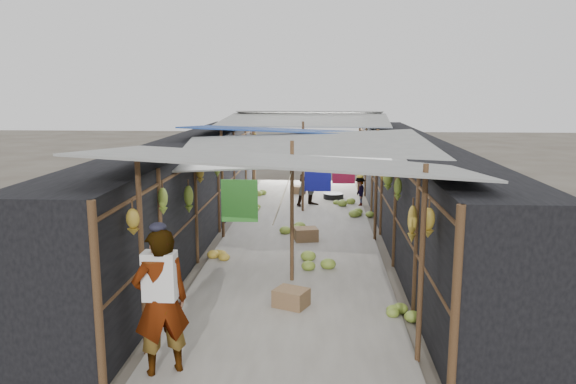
% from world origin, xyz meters
% --- Properties ---
extents(ground, '(80.00, 80.00, 0.00)m').
position_xyz_m(ground, '(0.00, 0.00, 0.00)').
color(ground, '#6B6356').
rests_on(ground, ground).
extents(aisle_slab, '(3.60, 16.00, 0.02)m').
position_xyz_m(aisle_slab, '(0.00, 6.50, 0.01)').
color(aisle_slab, '#9E998E').
rests_on(aisle_slab, ground).
extents(stall_left, '(1.40, 15.00, 2.30)m').
position_xyz_m(stall_left, '(-2.70, 6.50, 1.15)').
color(stall_left, black).
rests_on(stall_left, ground).
extents(stall_right, '(1.40, 15.00, 2.30)m').
position_xyz_m(stall_right, '(2.70, 6.50, 1.15)').
color(stall_right, black).
rests_on(stall_right, ground).
extents(crate_near, '(0.64, 0.59, 0.31)m').
position_xyz_m(crate_near, '(0.06, 1.74, 0.15)').
color(crate_near, '#8D6547').
rests_on(crate_near, ground).
extents(crate_mid, '(0.60, 0.52, 0.32)m').
position_xyz_m(crate_mid, '(0.18, 5.78, 0.16)').
color(crate_mid, '#8D6547').
rests_on(crate_mid, ground).
extents(crate_back, '(0.48, 0.43, 0.27)m').
position_xyz_m(crate_back, '(-0.20, 11.71, 0.13)').
color(crate_back, '#8D6547').
rests_on(crate_back, ground).
extents(black_basin, '(0.66, 0.66, 0.20)m').
position_xyz_m(black_basin, '(0.93, 10.89, 0.10)').
color(black_basin, black).
rests_on(black_basin, ground).
extents(vendor_elderly, '(0.81, 0.71, 1.87)m').
position_xyz_m(vendor_elderly, '(-1.42, -0.50, 0.93)').
color(vendor_elderly, silver).
rests_on(vendor_elderly, ground).
extents(shopper_blue, '(1.13, 1.06, 1.85)m').
position_xyz_m(shopper_blue, '(0.22, 9.80, 0.93)').
color(shopper_blue, '#1E4C98').
rests_on(shopper_blue, ground).
extents(vendor_seated, '(0.40, 0.61, 0.89)m').
position_xyz_m(vendor_seated, '(1.70, 9.88, 0.45)').
color(vendor_seated, '#443F3B').
rests_on(vendor_seated, ground).
extents(market_canopy, '(5.62, 15.20, 2.77)m').
position_xyz_m(market_canopy, '(0.03, 6.83, 2.40)').
color(market_canopy, brown).
rests_on(market_canopy, ground).
extents(hanging_bananas, '(3.95, 13.48, 0.81)m').
position_xyz_m(hanging_bananas, '(-0.00, 6.82, 1.69)').
color(hanging_bananas, '#B1902D').
rests_on(hanging_bananas, ground).
extents(floor_bananas, '(3.76, 10.41, 0.35)m').
position_xyz_m(floor_bananas, '(0.40, 6.21, 0.14)').
color(floor_bananas, olive).
rests_on(floor_bananas, ground).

